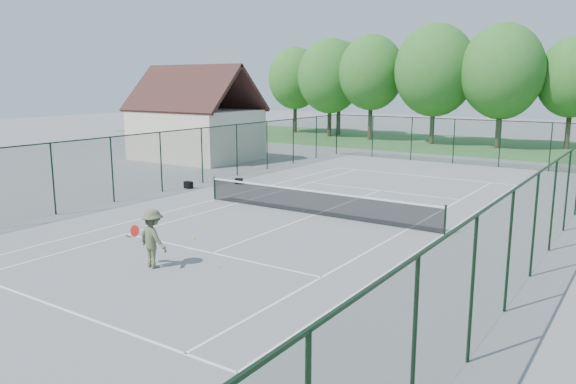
# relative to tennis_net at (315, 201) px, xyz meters

# --- Properties ---
(ground) EXTENTS (140.00, 140.00, 0.00)m
(ground) POSITION_rel_tennis_net_xyz_m (0.00, 0.00, -0.58)
(ground) COLOR gray
(ground) RESTS_ON ground
(grass_far) EXTENTS (80.00, 16.00, 0.01)m
(grass_far) POSITION_rel_tennis_net_xyz_m (0.00, 30.00, -0.57)
(grass_far) COLOR #437A38
(grass_far) RESTS_ON ground
(court_lines) EXTENTS (11.05, 23.85, 0.01)m
(court_lines) POSITION_rel_tennis_net_xyz_m (0.00, 0.00, -0.57)
(court_lines) COLOR white
(court_lines) RESTS_ON ground
(tennis_net) EXTENTS (11.08, 0.08, 1.10)m
(tennis_net) POSITION_rel_tennis_net_xyz_m (0.00, 0.00, 0.00)
(tennis_net) COLOR black
(tennis_net) RESTS_ON ground
(fence_enclosure) EXTENTS (18.05, 36.05, 3.02)m
(fence_enclosure) POSITION_rel_tennis_net_xyz_m (0.00, 0.00, 0.98)
(fence_enclosure) COLOR #1B3823
(fence_enclosure) RESTS_ON ground
(utility_building) EXTENTS (8.60, 6.27, 6.63)m
(utility_building) POSITION_rel_tennis_net_xyz_m (-16.00, 10.00, 2.54)
(utility_building) COLOR #F0E5C7
(utility_building) RESTS_ON ground
(tree_line_far) EXTENTS (39.40, 6.40, 9.70)m
(tree_line_far) POSITION_rel_tennis_net_xyz_m (0.00, 30.00, 5.42)
(tree_line_far) COLOR #3B2F1E
(tree_line_far) RESTS_ON ground
(sports_bag_a) EXTENTS (0.46, 0.29, 0.36)m
(sports_bag_a) POSITION_rel_tennis_net_xyz_m (-8.54, 1.40, -0.40)
(sports_bag_a) COLOR black
(sports_bag_a) RESTS_ON ground
(sports_bag_b) EXTENTS (0.47, 0.39, 0.31)m
(sports_bag_b) POSITION_rel_tennis_net_xyz_m (-7.14, 3.84, -0.42)
(sports_bag_b) COLOR black
(sports_bag_b) RESTS_ON ground
(tennis_player) EXTENTS (2.21, 0.87, 1.77)m
(tennis_player) POSITION_rel_tennis_net_xyz_m (-0.52, -8.42, 0.31)
(tennis_player) COLOR #585F42
(tennis_player) RESTS_ON ground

